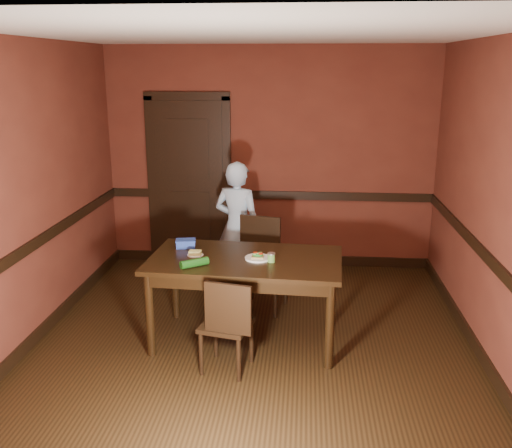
% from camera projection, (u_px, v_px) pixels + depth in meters
% --- Properties ---
extents(floor, '(4.00, 4.50, 0.01)m').
position_uv_depth(floor, '(253.00, 345.00, 5.18)').
color(floor, black).
rests_on(floor, ground).
extents(ceiling, '(4.00, 4.50, 0.01)m').
position_uv_depth(ceiling, '(252.00, 33.00, 4.46)').
color(ceiling, silver).
rests_on(ceiling, ground).
extents(wall_back, '(4.00, 0.02, 2.70)m').
position_uv_depth(wall_back, '(270.00, 159.00, 6.98)').
color(wall_back, '#5F291D').
rests_on(wall_back, ground).
extents(wall_front, '(4.00, 0.02, 2.70)m').
position_uv_depth(wall_front, '(208.00, 311.00, 2.66)').
color(wall_front, '#5F291D').
rests_on(wall_front, ground).
extents(wall_left, '(0.02, 4.50, 2.70)m').
position_uv_depth(wall_left, '(25.00, 196.00, 4.99)').
color(wall_left, '#5F291D').
rests_on(wall_left, ground).
extents(wall_right, '(0.02, 4.50, 2.70)m').
position_uv_depth(wall_right, '(496.00, 206.00, 4.65)').
color(wall_right, '#5F291D').
rests_on(wall_right, ground).
extents(dado_back, '(4.00, 0.03, 0.10)m').
position_uv_depth(dado_back, '(269.00, 195.00, 7.09)').
color(dado_back, black).
rests_on(dado_back, ground).
extents(dado_left, '(0.03, 4.50, 0.10)m').
position_uv_depth(dado_left, '(32.00, 245.00, 5.11)').
color(dado_left, black).
rests_on(dado_left, ground).
extents(dado_right, '(0.03, 4.50, 0.10)m').
position_uv_depth(dado_right, '(488.00, 258.00, 4.78)').
color(dado_right, black).
rests_on(dado_right, ground).
extents(baseboard_back, '(4.00, 0.03, 0.12)m').
position_uv_depth(baseboard_back, '(269.00, 259.00, 7.31)').
color(baseboard_back, black).
rests_on(baseboard_back, ground).
extents(baseboard_left, '(0.03, 4.50, 0.12)m').
position_uv_depth(baseboard_left, '(42.00, 331.00, 5.34)').
color(baseboard_left, black).
rests_on(baseboard_left, ground).
extents(baseboard_right, '(0.03, 4.50, 0.12)m').
position_uv_depth(baseboard_right, '(477.00, 348.00, 5.00)').
color(baseboard_right, black).
rests_on(baseboard_right, ground).
extents(door, '(1.05, 0.07, 2.20)m').
position_uv_depth(door, '(189.00, 179.00, 7.10)').
color(door, black).
rests_on(door, ground).
extents(dining_table, '(1.76, 1.05, 0.80)m').
position_uv_depth(dining_table, '(245.00, 299.00, 5.19)').
color(dining_table, black).
rests_on(dining_table, floor).
extents(chair_far, '(0.53, 0.53, 0.94)m').
position_uv_depth(chair_far, '(263.00, 265.00, 5.86)').
color(chair_far, black).
rests_on(chair_far, floor).
extents(chair_near, '(0.46, 0.46, 0.83)m').
position_uv_depth(chair_near, '(226.00, 323.00, 4.69)').
color(chair_near, black).
rests_on(chair_near, floor).
extents(person, '(0.61, 0.49, 1.46)m').
position_uv_depth(person, '(238.00, 227.00, 6.32)').
color(person, '#A4C7E1').
rests_on(person, floor).
extents(sandwich_plate, '(0.23, 0.23, 0.06)m').
position_uv_depth(sandwich_plate, '(258.00, 257.00, 5.05)').
color(sandwich_plate, silver).
rests_on(sandwich_plate, dining_table).
extents(sauce_jar, '(0.07, 0.07, 0.08)m').
position_uv_depth(sauce_jar, '(271.00, 257.00, 4.97)').
color(sauce_jar, '#598B3B').
rests_on(sauce_jar, dining_table).
extents(cheese_saucer, '(0.15, 0.15, 0.05)m').
position_uv_depth(cheese_saucer, '(195.00, 254.00, 5.14)').
color(cheese_saucer, silver).
rests_on(cheese_saucer, dining_table).
extents(food_tub, '(0.20, 0.16, 0.08)m').
position_uv_depth(food_tub, '(186.00, 243.00, 5.36)').
color(food_tub, '#2C4CB6').
rests_on(food_tub, dining_table).
extents(wrapped_veg, '(0.24, 0.21, 0.07)m').
position_uv_depth(wrapped_veg, '(194.00, 263.00, 4.85)').
color(wrapped_veg, '#133F0F').
rests_on(wrapped_veg, dining_table).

